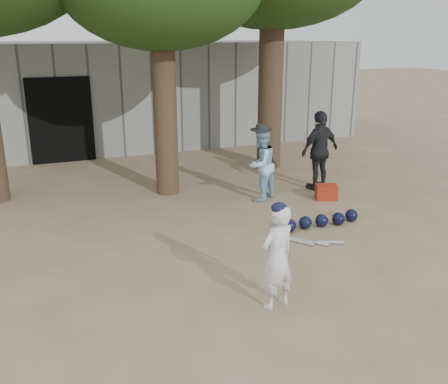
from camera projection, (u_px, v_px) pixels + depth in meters
name	position (u px, v px, depth m)	size (l,w,h in m)	color
ground	(211.00, 285.00, 6.74)	(70.00, 70.00, 0.00)	#937C5E
boy_player	(277.00, 257.00, 6.01)	(0.48, 0.32, 1.33)	silver
spectator_blue	(261.00, 165.00, 9.98)	(0.72, 0.56, 1.47)	#99C3EC
spectator_dark	(320.00, 151.00, 10.66)	(1.00, 0.42, 1.70)	black
red_bag	(326.00, 192.00, 10.18)	(0.42, 0.32, 0.30)	#A62C16
back_building	(93.00, 93.00, 15.41)	(16.00, 5.24, 3.00)	gray
helmet_row	(322.00, 220.00, 8.73)	(1.51, 0.29, 0.23)	black
bat_pile	(307.00, 241.00, 8.08)	(0.92, 0.73, 0.06)	silver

